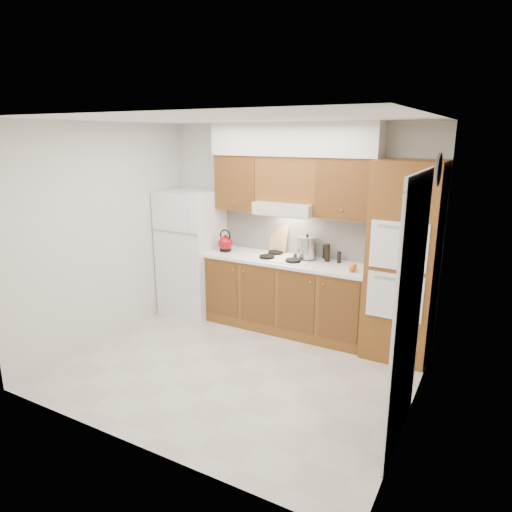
{
  "coord_description": "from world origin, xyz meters",
  "views": [
    {
      "loc": [
        2.34,
        -3.83,
        2.45
      ],
      "look_at": [
        -0.01,
        0.45,
        1.15
      ],
      "focal_mm": 32.0,
      "sensor_mm": 36.0,
      "label": 1
    }
  ],
  "objects_px": {
    "oven_cabinet": "(403,262)",
    "stock_pot": "(307,247)",
    "kettle": "(225,243)",
    "fridge": "(192,253)"
  },
  "relations": [
    {
      "from": "oven_cabinet",
      "to": "stock_pot",
      "type": "distance_m",
      "value": 1.2
    },
    {
      "from": "fridge",
      "to": "kettle",
      "type": "relative_size",
      "value": 8.76
    },
    {
      "from": "oven_cabinet",
      "to": "kettle",
      "type": "bearing_deg",
      "value": -179.65
    },
    {
      "from": "fridge",
      "to": "oven_cabinet",
      "type": "xyz_separation_m",
      "value": [
        2.85,
        0.03,
        0.24
      ]
    },
    {
      "from": "fridge",
      "to": "oven_cabinet",
      "type": "bearing_deg",
      "value": 0.7
    },
    {
      "from": "stock_pot",
      "to": "kettle",
      "type": "bearing_deg",
      "value": -173.15
    },
    {
      "from": "kettle",
      "to": "stock_pot",
      "type": "height_order",
      "value": "stock_pot"
    },
    {
      "from": "kettle",
      "to": "stock_pot",
      "type": "distance_m",
      "value": 1.13
    },
    {
      "from": "fridge",
      "to": "oven_cabinet",
      "type": "distance_m",
      "value": 2.86
    },
    {
      "from": "oven_cabinet",
      "to": "stock_pot",
      "type": "height_order",
      "value": "oven_cabinet"
    }
  ]
}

